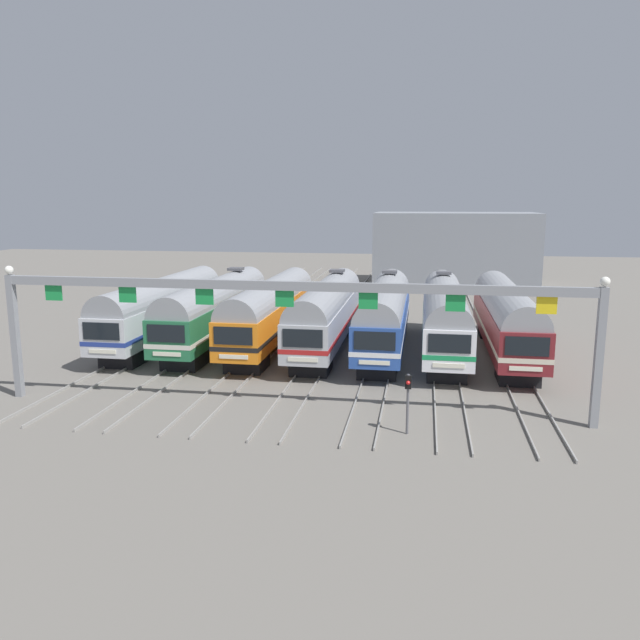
% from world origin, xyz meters
% --- Properties ---
extents(ground_plane, '(160.00, 160.00, 0.00)m').
position_xyz_m(ground_plane, '(0.00, 0.00, 0.00)').
color(ground_plane, slate).
extents(track_bed, '(25.63, 70.00, 0.15)m').
position_xyz_m(track_bed, '(-0.00, 17.00, 0.07)').
color(track_bed, gray).
rests_on(track_bed, ground).
extents(commuter_train_silver, '(2.88, 18.06, 4.77)m').
position_xyz_m(commuter_train_silver, '(-12.06, -0.01, 2.69)').
color(commuter_train_silver, silver).
rests_on(commuter_train_silver, ground).
extents(commuter_train_green, '(2.88, 18.06, 5.05)m').
position_xyz_m(commuter_train_green, '(-8.04, -0.00, 2.69)').
color(commuter_train_green, '#236B42').
rests_on(commuter_train_green, ground).
extents(commuter_train_orange, '(2.88, 18.06, 4.77)m').
position_xyz_m(commuter_train_orange, '(-4.02, -0.01, 2.69)').
color(commuter_train_orange, orange).
rests_on(commuter_train_orange, ground).
extents(commuter_train_stainless, '(2.88, 18.06, 5.05)m').
position_xyz_m(commuter_train_stainless, '(0.00, -0.00, 2.69)').
color(commuter_train_stainless, '#B2B5BA').
rests_on(commuter_train_stainless, ground).
extents(commuter_train_blue, '(2.88, 18.06, 5.05)m').
position_xyz_m(commuter_train_blue, '(4.02, -0.00, 2.69)').
color(commuter_train_blue, '#284C9E').
rests_on(commuter_train_blue, ground).
extents(commuter_train_white, '(2.88, 18.06, 5.05)m').
position_xyz_m(commuter_train_white, '(8.04, -0.00, 2.69)').
color(commuter_train_white, white).
rests_on(commuter_train_white, ground).
extents(commuter_train_maroon, '(2.88, 18.06, 4.77)m').
position_xyz_m(commuter_train_maroon, '(12.06, -0.01, 2.69)').
color(commuter_train_maroon, maroon).
rests_on(commuter_train_maroon, ground).
extents(catenary_gantry, '(29.37, 0.44, 6.97)m').
position_xyz_m(catenary_gantry, '(0.00, -13.50, 5.43)').
color(catenary_gantry, gray).
rests_on(catenary_gantry, ground).
extents(yard_signal_mast, '(0.28, 0.35, 2.76)m').
position_xyz_m(yard_signal_mast, '(6.03, -15.74, 1.93)').
color(yard_signal_mast, '#59595E').
rests_on(yard_signal_mast, ground).
extents(maintenance_building, '(19.36, 10.00, 8.77)m').
position_xyz_m(maintenance_building, '(10.20, 36.72, 4.39)').
color(maintenance_building, gray).
rests_on(maintenance_building, ground).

